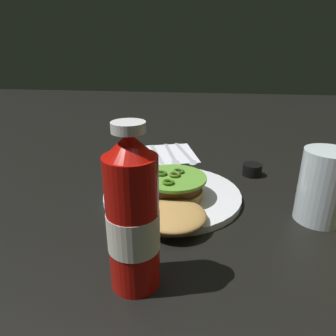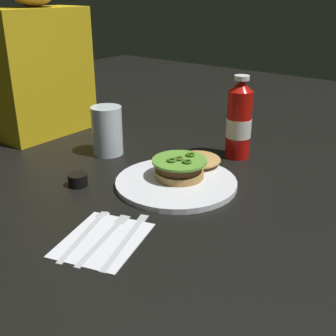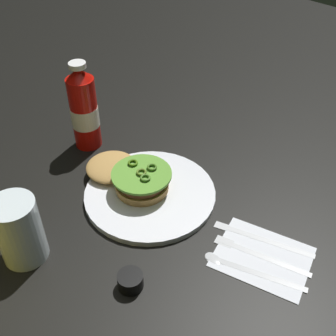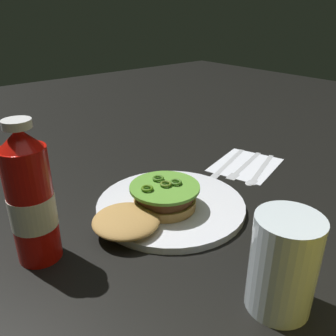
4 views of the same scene
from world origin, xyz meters
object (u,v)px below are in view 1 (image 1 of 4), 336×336
at_px(condiment_cup, 253,170).
at_px(spoon_utensil, 188,155).
at_px(napkin, 172,153).
at_px(ketchup_bottle, 135,218).
at_px(fork_utensil, 173,155).
at_px(dinner_plate, 174,195).
at_px(butter_knife, 160,156).
at_px(water_glass, 325,186).
at_px(burger_sandwich, 175,196).

bearing_deg(condiment_cup, spoon_utensil, -124.52).
xyz_separation_m(condiment_cup, napkin, (-0.13, -0.22, -0.01)).
xyz_separation_m(ketchup_bottle, fork_utensil, (-0.52, -0.01, -0.10)).
distance_m(ketchup_bottle, condiment_cup, 0.46).
distance_m(fork_utensil, spoon_utensil, 0.05).
relative_size(condiment_cup, spoon_utensil, 0.25).
distance_m(dinner_plate, butter_knife, 0.25).
bearing_deg(spoon_utensil, condiment_cup, 55.48).
xyz_separation_m(ketchup_bottle, water_glass, (-0.21, 0.31, -0.03)).
bearing_deg(burger_sandwich, condiment_cup, 138.65).
distance_m(dinner_plate, fork_utensil, 0.26).
bearing_deg(burger_sandwich, dinner_plate, -170.95).
relative_size(napkin, fork_utensil, 0.93).
height_order(napkin, fork_utensil, fork_utensil).
height_order(dinner_plate, fork_utensil, dinner_plate).
height_order(dinner_plate, spoon_utensil, dinner_plate).
xyz_separation_m(napkin, spoon_utensil, (0.02, 0.05, 0.00)).
bearing_deg(napkin, water_glass, 43.86).
bearing_deg(burger_sandwich, napkin, -172.36).
bearing_deg(water_glass, ketchup_bottle, -56.05).
height_order(burger_sandwich, napkin, burger_sandwich).
relative_size(condiment_cup, napkin, 0.27).
bearing_deg(fork_utensil, dinner_plate, 6.66).
bearing_deg(water_glass, fork_utensil, -135.02).
xyz_separation_m(butter_knife, spoon_utensil, (-0.02, 0.08, 0.00)).
relative_size(burger_sandwich, condiment_cup, 4.68).
relative_size(dinner_plate, burger_sandwich, 1.32).
xyz_separation_m(burger_sandwich, napkin, (-0.34, -0.05, -0.03)).
xyz_separation_m(dinner_plate, burger_sandwich, (0.06, 0.01, 0.03)).
bearing_deg(water_glass, condiment_cup, -154.14).
bearing_deg(ketchup_bottle, napkin, -178.51).
relative_size(dinner_plate, condiment_cup, 6.19).
relative_size(fork_utensil, spoon_utensil, 1.01).
distance_m(ketchup_bottle, napkin, 0.55).
bearing_deg(napkin, condiment_cup, 59.06).
bearing_deg(condiment_cup, napkin, -120.94).
bearing_deg(burger_sandwich, fork_utensil, -172.92).
bearing_deg(fork_utensil, napkin, -162.96).
xyz_separation_m(burger_sandwich, fork_utensil, (-0.32, -0.04, -0.03)).
distance_m(condiment_cup, spoon_utensil, 0.21).
height_order(butter_knife, spoon_utensil, same).
relative_size(ketchup_bottle, condiment_cup, 4.82).
bearing_deg(water_glass, napkin, -136.14).
xyz_separation_m(dinner_plate, butter_knife, (-0.24, -0.07, -0.00)).
relative_size(water_glass, butter_knife, 0.69).
xyz_separation_m(dinner_plate, water_glass, (0.05, 0.28, 0.06)).
distance_m(water_glass, condiment_cup, 0.23).
bearing_deg(ketchup_bottle, dinner_plate, 175.05).
xyz_separation_m(water_glass, spoon_utensil, (-0.32, -0.27, -0.06)).
bearing_deg(spoon_utensil, ketchup_bottle, -4.14).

